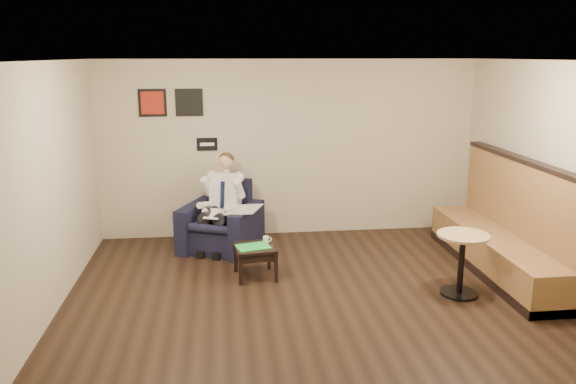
{
  "coord_description": "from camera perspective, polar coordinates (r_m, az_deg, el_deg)",
  "views": [
    {
      "loc": [
        -1.07,
        -5.79,
        2.86
      ],
      "look_at": [
        -0.24,
        1.2,
        1.13
      ],
      "focal_mm": 35.0,
      "sensor_mm": 36.0,
      "label": 1
    }
  ],
  "objects": [
    {
      "name": "wall_front",
      "position": [
        3.33,
        13.02,
        -12.66
      ],
      "size": [
        6.0,
        0.02,
        2.8
      ],
      "primitive_type": "cube",
      "color": "beige",
      "rests_on": "ground"
    },
    {
      "name": "ground",
      "position": [
        6.55,
        3.38,
        -12.15
      ],
      "size": [
        6.0,
        6.0,
        0.0
      ],
      "primitive_type": "plane",
      "color": "black",
      "rests_on": "ground"
    },
    {
      "name": "art_print_left",
      "position": [
        8.87,
        -13.6,
        8.8
      ],
      "size": [
        0.42,
        0.03,
        0.42
      ],
      "primitive_type": "cube",
      "color": "#AB2615",
      "rests_on": "wall_back"
    },
    {
      "name": "coffee_mug",
      "position": [
        7.5,
        -2.26,
        -4.84
      ],
      "size": [
        0.09,
        0.09,
        0.09
      ],
      "primitive_type": "cylinder",
      "rotation": [
        0.0,
        0.0,
        0.12
      ],
      "color": "white",
      "rests_on": "side_table"
    },
    {
      "name": "seated_man",
      "position": [
        8.29,
        -7.25,
        -1.54
      ],
      "size": [
        0.99,
        1.16,
        1.37
      ],
      "primitive_type": null,
      "rotation": [
        0.0,
        0.0,
        -0.41
      ],
      "color": "silver",
      "rests_on": "armchair"
    },
    {
      "name": "art_print_right",
      "position": [
        8.82,
        -10.01,
        8.95
      ],
      "size": [
        0.42,
        0.03,
        0.42
      ],
      "primitive_type": "cube",
      "color": "black",
      "rests_on": "wall_back"
    },
    {
      "name": "smartphone",
      "position": [
        7.53,
        -3.23,
        -5.11
      ],
      "size": [
        0.13,
        0.07,
        0.01
      ],
      "primitive_type": "cube",
      "rotation": [
        0.0,
        0.0,
        -0.06
      ],
      "color": "black",
      "rests_on": "side_table"
    },
    {
      "name": "cafe_table",
      "position": [
        7.17,
        17.18,
        -7.06
      ],
      "size": [
        0.82,
        0.82,
        0.77
      ],
      "primitive_type": "cylinder",
      "rotation": [
        0.0,
        0.0,
        -0.42
      ],
      "color": "tan",
      "rests_on": "ground"
    },
    {
      "name": "wall_left",
      "position": [
        6.28,
        -24.47,
        -0.95
      ],
      "size": [
        0.02,
        6.0,
        2.8
      ],
      "primitive_type": "cube",
      "color": "beige",
      "rests_on": "ground"
    },
    {
      "name": "side_table",
      "position": [
        7.46,
        -3.35,
        -7.06
      ],
      "size": [
        0.57,
        0.57,
        0.42
      ],
      "primitive_type": "cube",
      "rotation": [
        0.0,
        0.0,
        0.12
      ],
      "color": "black",
      "rests_on": "ground"
    },
    {
      "name": "wall_back",
      "position": [
        8.98,
        0.14,
        4.42
      ],
      "size": [
        6.0,
        0.02,
        2.8
      ],
      "primitive_type": "cube",
      "color": "beige",
      "rests_on": "ground"
    },
    {
      "name": "green_folder",
      "position": [
        7.36,
        -3.57,
        -5.56
      ],
      "size": [
        0.48,
        0.4,
        0.01
      ],
      "primitive_type": "cube",
      "rotation": [
        0.0,
        0.0,
        0.26
      ],
      "color": "#2AD351",
      "rests_on": "side_table"
    },
    {
      "name": "lap_papers",
      "position": [
        8.21,
        -7.55,
        -2.21
      ],
      "size": [
        0.33,
        0.38,
        0.01
      ],
      "primitive_type": "cube",
      "rotation": [
        0.0,
        0.0,
        -0.34
      ],
      "color": "white",
      "rests_on": "seated_man"
    },
    {
      "name": "seating_sign",
      "position": [
        8.89,
        -8.22,
        4.83
      ],
      "size": [
        0.32,
        0.02,
        0.2
      ],
      "primitive_type": "cube",
      "color": "black",
      "rests_on": "wall_back"
    },
    {
      "name": "armchair",
      "position": [
        8.45,
        -6.86,
        -2.53
      ],
      "size": [
        1.36,
        1.36,
        1.0
      ],
      "primitive_type": "cube",
      "rotation": [
        0.0,
        0.0,
        -0.41
      ],
      "color": "black",
      "rests_on": "ground"
    },
    {
      "name": "banquette",
      "position": [
        8.0,
        20.74,
        -2.38
      ],
      "size": [
        0.71,
        2.96,
        1.52
      ],
      "primitive_type": "cube",
      "color": "brown",
      "rests_on": "ground"
    },
    {
      "name": "ceiling",
      "position": [
        5.89,
        3.77,
        13.15
      ],
      "size": [
        6.0,
        6.0,
        0.02
      ],
      "primitive_type": "cube",
      "color": "white",
      "rests_on": "wall_back"
    },
    {
      "name": "newspaper",
      "position": [
        8.15,
        -4.49,
        -1.77
      ],
      "size": [
        0.6,
        0.66,
        0.01
      ],
      "primitive_type": "cube",
      "rotation": [
        0.0,
        0.0,
        -0.36
      ],
      "color": "silver",
      "rests_on": "armchair"
    }
  ]
}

